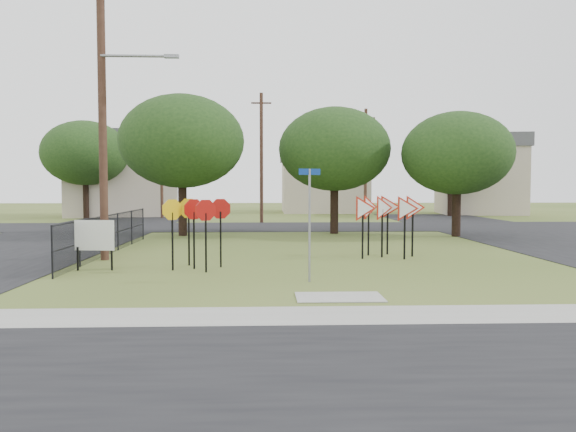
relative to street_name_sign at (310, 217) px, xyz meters
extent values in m
plane|color=#495C22|center=(0.53, 0.24, -1.74)|extent=(140.00, 140.00, 0.00)
cube|color=black|center=(0.53, -8.76, -1.73)|extent=(60.00, 8.00, 0.02)
cube|color=gray|center=(0.53, -3.96, -1.73)|extent=(30.00, 1.60, 0.02)
cube|color=#495C22|center=(0.53, -5.16, -1.73)|extent=(30.00, 0.80, 0.02)
cube|color=black|center=(-11.47, 10.24, -1.73)|extent=(8.00, 50.00, 0.02)
cube|color=black|center=(12.53, 10.24, -1.73)|extent=(8.00, 50.00, 0.02)
cube|color=black|center=(0.53, 20.24, -1.73)|extent=(60.00, 8.00, 0.02)
cube|color=gray|center=(0.53, -2.16, -1.73)|extent=(2.00, 1.20, 0.02)
cylinder|color=gray|center=(0.00, 0.00, -0.22)|extent=(0.06, 0.06, 3.03)
cube|color=navy|center=(0.00, 0.00, 1.21)|extent=(0.59, 0.25, 0.16)
cube|color=black|center=(-3.39, 2.50, -0.85)|extent=(0.05, 0.05, 1.77)
cube|color=black|center=(-2.60, 2.85, -0.85)|extent=(0.05, 0.05, 1.77)
cube|color=black|center=(-2.95, 1.79, -0.85)|extent=(0.05, 0.05, 1.77)
cube|color=black|center=(-4.01, 2.24, -0.85)|extent=(0.05, 0.05, 1.77)
cube|color=black|center=(-3.66, 3.30, -0.85)|extent=(0.05, 0.05, 1.77)
cube|color=black|center=(2.24, 4.69, -0.87)|extent=(0.06, 0.06, 1.74)
cube|color=black|center=(3.02, 5.08, -0.87)|extent=(0.06, 0.06, 1.74)
cube|color=black|center=(3.69, 4.50, -0.87)|extent=(0.06, 0.06, 1.74)
cube|color=black|center=(2.63, 5.66, -0.87)|extent=(0.06, 0.06, 1.74)
cube|color=black|center=(3.40, 5.95, -0.87)|extent=(0.06, 0.06, 1.74)
cube|color=black|center=(4.17, 5.27, -0.87)|extent=(0.06, 0.06, 1.74)
cube|color=black|center=(-6.89, 2.30, -1.38)|extent=(0.05, 0.05, 0.72)
cube|color=black|center=(-5.87, 2.30, -1.38)|extent=(0.05, 0.05, 0.72)
cube|color=white|center=(-6.38, 2.30, -0.66)|extent=(1.23, 0.18, 0.92)
cylinder|color=#4B2F22|center=(-6.77, 4.74, 3.26)|extent=(0.28, 0.28, 10.00)
cylinder|color=gray|center=(-5.57, 4.64, 5.26)|extent=(2.40, 0.10, 0.10)
cube|color=gray|center=(-4.37, 4.64, 5.26)|extent=(0.50, 0.18, 0.12)
cylinder|color=#4B2F22|center=(-1.47, 24.24, 2.76)|extent=(0.24, 0.24, 9.00)
cube|color=#4B2F22|center=(-1.47, 24.24, 6.56)|extent=(1.40, 0.10, 0.10)
cylinder|color=#4B2F22|center=(6.53, 28.24, 2.51)|extent=(0.24, 0.24, 8.50)
cube|color=#4B2F22|center=(6.53, 28.24, 6.06)|extent=(1.40, 0.10, 0.10)
cylinder|color=#4B2F22|center=(-9.47, 30.24, 2.76)|extent=(0.24, 0.24, 9.00)
cube|color=#4B2F22|center=(-9.47, 30.24, 6.56)|extent=(1.40, 0.10, 0.10)
cylinder|color=black|center=(-7.07, 0.74, -0.99)|extent=(0.05, 0.05, 1.50)
cylinder|color=black|center=(-7.07, 3.04, -0.99)|extent=(0.05, 0.05, 1.50)
cylinder|color=black|center=(-7.07, 5.34, -0.99)|extent=(0.05, 0.05, 1.50)
cylinder|color=black|center=(-7.07, 7.64, -0.99)|extent=(0.05, 0.05, 1.50)
cylinder|color=black|center=(-7.07, 9.94, -0.99)|extent=(0.05, 0.05, 1.50)
cylinder|color=black|center=(-7.07, 12.24, -0.99)|extent=(0.05, 0.05, 1.50)
cube|color=black|center=(-7.07, 6.49, -0.28)|extent=(0.03, 11.50, 0.03)
cube|color=black|center=(-7.07, 6.49, -0.99)|extent=(0.03, 11.50, 0.03)
cube|color=black|center=(-7.07, 6.49, -0.99)|extent=(0.01, 11.50, 1.50)
cube|color=beige|center=(-13.47, 34.24, 1.26)|extent=(10.08, 8.46, 6.00)
cube|color=#4C4C51|center=(-13.47, 34.24, 4.86)|extent=(10.58, 8.88, 1.20)
cube|color=beige|center=(4.53, 40.24, 0.76)|extent=(8.00, 8.00, 5.00)
cube|color=#4C4C51|center=(4.53, 40.24, 3.86)|extent=(8.40, 8.40, 1.20)
cube|color=beige|center=(18.53, 36.24, 1.26)|extent=(7.91, 7.91, 6.00)
cube|color=#4C4C51|center=(18.53, 36.24, 4.86)|extent=(8.30, 8.30, 1.20)
cylinder|color=black|center=(-5.47, 14.24, -0.42)|extent=(0.44, 0.44, 2.62)
ellipsoid|color=#1A3414|center=(-5.47, 14.24, 3.13)|extent=(6.40, 6.40, 4.80)
cylinder|color=black|center=(2.53, 15.24, -0.51)|extent=(0.44, 0.44, 2.45)
ellipsoid|color=#1A3414|center=(2.53, 15.24, 2.81)|extent=(6.00, 6.00, 4.50)
cylinder|color=black|center=(8.53, 13.24, -0.60)|extent=(0.44, 0.44, 2.27)
ellipsoid|color=#1A3414|center=(8.53, 13.24, 2.50)|extent=(5.60, 5.60, 4.20)
cylinder|color=black|center=(-15.47, 30.24, -0.34)|extent=(0.44, 0.44, 2.80)
ellipsoid|color=#1A3414|center=(-15.47, 30.24, 3.44)|extent=(6.80, 6.80, 5.10)
cylinder|color=black|center=(14.53, 32.24, -0.51)|extent=(0.44, 0.44, 2.45)
ellipsoid|color=#1A3414|center=(14.53, 32.24, 2.81)|extent=(6.00, 6.00, 4.50)
camera|label=1|loc=(-1.16, -14.90, 0.84)|focal=35.00mm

